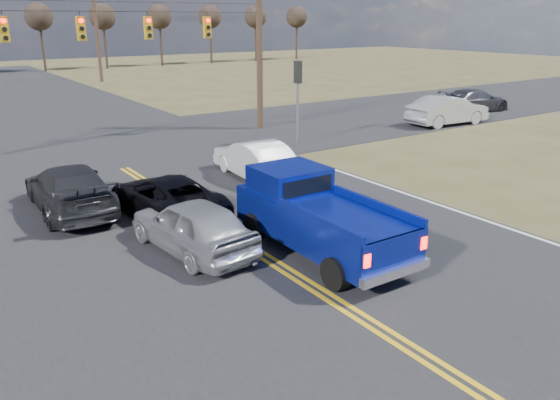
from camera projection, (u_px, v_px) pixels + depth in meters
ground at (364, 321)px, 10.84m from camera, size 160.00×160.00×0.00m
road_main at (164, 194)px, 18.66m from camera, size 14.00×120.00×0.02m
road_cross at (94, 150)px, 24.92m from camera, size 120.00×12.00×0.02m
signal_gantry at (95, 34)px, 23.42m from camera, size 19.60×4.83×10.00m
utility_poles at (88, 31)px, 22.48m from camera, size 19.60×58.32×10.00m
treeline at (35, 19)px, 30.13m from camera, size 87.00×117.80×7.40m
pickup_truck at (317, 216)px, 13.78m from camera, size 2.16×5.31×1.99m
silver_suv at (192, 225)px, 13.88m from camera, size 2.12×4.32×1.42m
black_suv at (167, 197)px, 16.32m from camera, size 2.41×4.76×1.29m
white_car_queue at (255, 159)px, 20.41m from camera, size 1.77×4.42×1.43m
dgrey_car_queue at (70, 189)px, 16.79m from camera, size 2.24×5.12×1.46m
cross_car_east_near at (448, 110)px, 30.55m from camera, size 2.08×5.06×1.63m
cross_car_east_far at (474, 101)px, 34.87m from camera, size 2.47×5.13×1.44m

